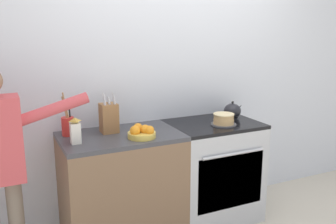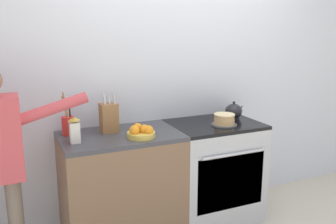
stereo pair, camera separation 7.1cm
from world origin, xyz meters
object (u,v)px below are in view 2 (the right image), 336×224
(knife_block, at_px, (109,117))
(utensil_crock, at_px, (68,125))
(layer_cake, at_px, (224,120))
(stove_range, at_px, (213,171))
(tea_kettle, at_px, (234,111))
(milk_carton, at_px, (75,131))
(fruit_bowl, at_px, (141,132))

(knife_block, distance_m, utensil_crock, 0.33)
(layer_cake, bearing_deg, stove_range, 109.79)
(knife_block, bearing_deg, utensil_crock, 171.25)
(tea_kettle, relative_size, knife_block, 0.59)
(layer_cake, distance_m, utensil_crock, 1.31)
(tea_kettle, bearing_deg, milk_carton, -174.02)
(tea_kettle, distance_m, knife_block, 1.19)
(stove_range, relative_size, utensil_crock, 2.61)
(fruit_bowl, bearing_deg, knife_block, 126.69)
(tea_kettle, xyz_separation_m, utensil_crock, (-1.50, 0.07, 0.01))
(milk_carton, bearing_deg, fruit_bowl, -7.55)
(layer_cake, height_order, knife_block, knife_block)
(tea_kettle, bearing_deg, stove_range, -162.53)
(layer_cake, relative_size, milk_carton, 1.13)
(layer_cake, relative_size, fruit_bowl, 1.02)
(knife_block, height_order, utensil_crock, utensil_crock)
(stove_range, bearing_deg, knife_block, 173.59)
(stove_range, relative_size, fruit_bowl, 4.18)
(tea_kettle, distance_m, utensil_crock, 1.50)
(stove_range, bearing_deg, tea_kettle, 17.47)
(tea_kettle, xyz_separation_m, milk_carton, (-1.49, -0.16, 0.03))
(stove_range, xyz_separation_m, fruit_bowl, (-0.75, -0.14, 0.50))
(layer_cake, bearing_deg, milk_carton, 178.92)
(knife_block, height_order, milk_carton, knife_block)
(tea_kettle, height_order, utensil_crock, utensil_crock)
(utensil_crock, relative_size, milk_carton, 1.77)
(fruit_bowl, xyz_separation_m, milk_carton, (-0.49, 0.07, 0.05))
(utensil_crock, relative_size, fruit_bowl, 1.60)
(stove_range, height_order, layer_cake, layer_cake)
(layer_cake, bearing_deg, fruit_bowl, -177.00)
(utensil_crock, bearing_deg, tea_kettle, -2.82)
(utensil_crock, bearing_deg, layer_cake, -11.18)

